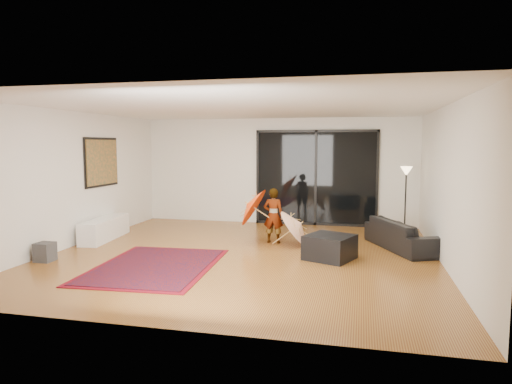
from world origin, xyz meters
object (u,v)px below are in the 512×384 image
(sofa, at_px, (404,235))
(ottoman, at_px, (330,247))
(media_console, at_px, (105,229))
(child, at_px, (273,215))

(sofa, relative_size, ottoman, 2.56)
(ottoman, bearing_deg, sofa, 40.05)
(media_console, bearing_deg, sofa, -1.15)
(sofa, height_order, ottoman, sofa)
(media_console, bearing_deg, child, 1.81)
(sofa, relative_size, child, 1.70)
(media_console, height_order, ottoman, media_console)
(media_console, bearing_deg, ottoman, -13.22)
(media_console, relative_size, child, 1.44)
(media_console, xyz_separation_m, child, (3.61, 0.48, 0.34))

